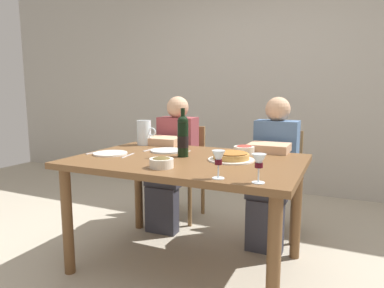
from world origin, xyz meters
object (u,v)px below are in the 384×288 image
water_pitcher (144,134)px  wine_glass_right_diner (218,159)px  baked_tart (231,156)px  salad_bowl (244,149)px  olive_bowl (161,162)px  dinner_plate_left_setting (167,151)px  diner_right (273,166)px  dining_table (187,172)px  diner_left (173,157)px  chair_right (278,174)px  dinner_plate_right_setting (110,153)px  wine_bottle (183,136)px  chair_left (183,165)px  wine_glass_left_diner (259,162)px

water_pitcher → wine_glass_right_diner: 1.24m
baked_tart → salad_bowl: (0.01, 0.27, 0.01)m
olive_bowl → dinner_plate_left_setting: (-0.23, 0.49, -0.03)m
water_pitcher → diner_right: diner_right is taller
wine_glass_right_diner → dinner_plate_left_setting: bearing=136.2°
dining_table → diner_left: bearing=124.7°
water_pitcher → chair_right: 1.20m
water_pitcher → dinner_plate_right_setting: water_pitcher is taller
wine_bottle → dinner_plate_right_setting: 0.54m
wine_glass_right_diner → chair_right: size_ratio=0.17×
dinner_plate_left_setting → diner_right: diner_right is taller
olive_bowl → dinner_plate_right_setting: 0.59m
chair_right → diner_right: size_ratio=0.75×
baked_tart → diner_right: (0.16, 0.60, -0.17)m
dining_table → salad_bowl: bearing=46.3°
wine_glass_right_diner → diner_right: size_ratio=0.13×
dining_table → baked_tart: baked_tart is taller
wine_bottle → baked_tart: (0.34, 0.01, -0.11)m
wine_glass_right_diner → chair_right: bearing=86.7°
dinner_plate_left_setting → chair_left: bearing=106.3°
wine_glass_left_diner → dinner_plate_right_setting: size_ratio=0.60×
baked_tart → olive_bowl: (-0.31, -0.37, 0.01)m
dinner_plate_left_setting → chair_right: 1.03m
wine_bottle → chair_right: bearing=59.4°
olive_bowl → dinner_plate_left_setting: size_ratio=0.58×
water_pitcher → dinner_plate_left_setting: 0.40m
wine_glass_left_diner → chair_left: 1.70m
diner_right → water_pitcher: bearing=15.2°
dinner_plate_right_setting → diner_left: diner_left is taller
diner_left → chair_left: bearing=-90.4°
water_pitcher → wine_glass_right_diner: (0.95, -0.80, 0.01)m
diner_left → wine_glass_right_diner: bearing=125.3°
water_pitcher → wine_glass_right_diner: size_ratio=1.41×
wine_bottle → water_pitcher: (-0.53, 0.34, -0.05)m
dining_table → dinner_plate_right_setting: bearing=-170.6°
chair_left → water_pitcher: bearing=73.8°
dinner_plate_left_setting → olive_bowl: bearing=-64.8°
water_pitcher → salad_bowl: water_pitcher is taller
diner_left → wine_bottle: bearing=121.0°
wine_glass_left_diner → dining_table: bearing=144.2°
wine_bottle → chair_right: 1.06m
baked_tart → diner_right: 0.64m
wine_glass_left_diner → wine_glass_right_diner: (-0.21, -0.00, -0.00)m
wine_glass_right_diner → dinner_plate_right_setting: 0.99m
wine_glass_right_diner → olive_bowl: bearing=165.3°
salad_bowl → chair_right: chair_right is taller
wine_glass_left_diner → wine_glass_right_diner: bearing=-180.0°
water_pitcher → chair_right: bearing=26.1°
wine_glass_right_diner → diner_right: (0.07, 1.07, -0.24)m
olive_bowl → dinner_plate_left_setting: 0.55m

